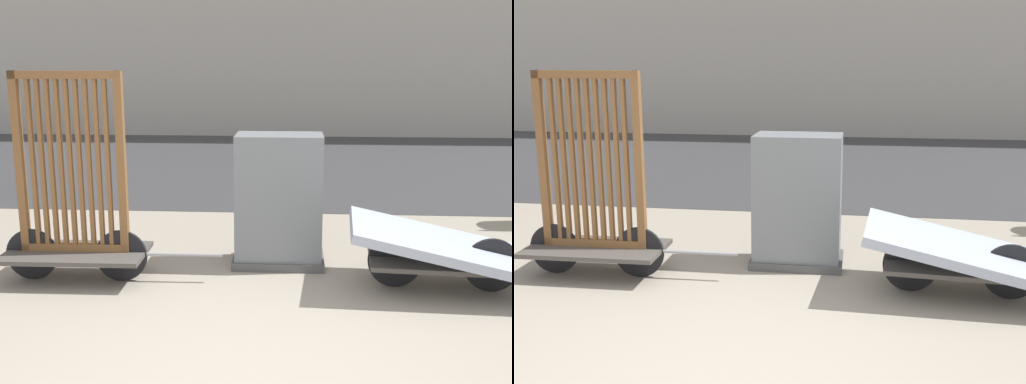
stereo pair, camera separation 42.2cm
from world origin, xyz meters
The scene contains 4 objects.
road_strip centered at (0.00, 8.47, 0.00)m, with size 56.00×8.30×0.01m.
bike_cart_with_bedframe centered at (-1.63, 1.74, 0.66)m, with size 1.98×0.69×1.88m.
bike_cart_with_mattress centered at (1.64, 1.74, 0.36)m, with size 2.18×1.11×0.61m.
utility_cabinet centered at (0.18, 2.33, 0.60)m, with size 0.89×0.57×1.28m.
Camera 2 is at (0.76, -3.29, 1.96)m, focal length 42.00 mm.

